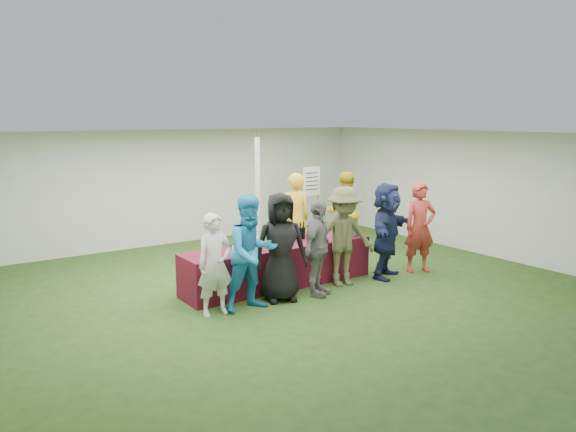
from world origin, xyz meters
TOP-DOWN VIEW (x-y plane):
  - ground at (0.00, 0.00)m, footprint 60.00×60.00m
  - tent at (0.50, 1.20)m, footprint 10.00×10.00m
  - serving_table at (0.02, -0.30)m, footprint 3.60×0.80m
  - wine_bottles at (0.64, -0.17)m, footprint 0.74×0.13m
  - wine_glasses at (-0.44, -0.55)m, footprint 2.69×0.09m
  - water_bottle at (0.04, -0.22)m, footprint 0.07×0.07m
  - bar_towel at (1.58, -0.25)m, footprint 0.25×0.18m
  - dump_bucket at (1.56, -0.52)m, footprint 0.21×0.21m
  - wine_list_sign at (2.78, 2.43)m, footprint 0.50×0.03m
  - staff_pourer at (1.13, 0.81)m, footprint 0.77×0.59m
  - staff_back at (2.72, 1.11)m, footprint 0.94×0.77m
  - customer_0 at (-1.60, -0.99)m, footprint 0.59×0.41m
  - customer_1 at (-1.02, -1.10)m, footprint 0.89×0.69m
  - customer_2 at (-0.40, -0.98)m, footprint 1.01×0.80m
  - customer_3 at (0.24, -1.13)m, footprint 1.03×0.86m
  - customer_4 at (0.99, -0.93)m, footprint 1.27×0.89m
  - customer_5 at (1.98, -0.99)m, footprint 1.72×1.27m
  - customer_6 at (2.78, -1.08)m, footprint 0.74×0.61m

SIDE VIEW (x-z plane):
  - ground at x=0.00m, z-range 0.00..0.00m
  - serving_table at x=0.02m, z-range 0.00..0.75m
  - bar_towel at x=1.58m, z-range 0.75..0.78m
  - customer_0 at x=-1.60m, z-range 0.00..1.58m
  - customer_3 at x=0.24m, z-range 0.00..1.65m
  - dump_bucket at x=1.56m, z-range 0.75..0.93m
  - water_bottle at x=0.04m, z-range 0.74..0.97m
  - wine_glasses at x=-0.44m, z-range 0.78..0.94m
  - wine_bottles at x=0.64m, z-range 0.71..1.03m
  - customer_6 at x=2.78m, z-range 0.00..1.76m
  - customer_4 at x=0.99m, z-range 0.00..1.79m
  - staff_back at x=2.72m, z-range 0.00..1.79m
  - customer_2 at x=-0.40m, z-range 0.00..1.80m
  - customer_5 at x=1.98m, z-range 0.00..1.80m
  - customer_1 at x=-1.02m, z-range 0.00..1.82m
  - staff_pourer at x=1.13m, z-range 0.00..1.88m
  - wine_list_sign at x=2.78m, z-range 0.42..2.22m
  - tent at x=0.50m, z-range -3.65..6.35m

